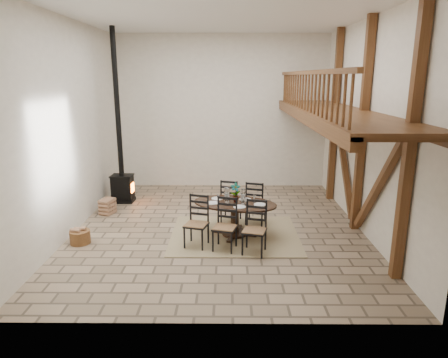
{
  "coord_description": "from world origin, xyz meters",
  "views": [
    {
      "loc": [
        0.21,
        -9.36,
        3.67
      ],
      "look_at": [
        0.13,
        0.4,
        1.15
      ],
      "focal_mm": 32.0,
      "sensor_mm": 36.0,
      "label": 1
    }
  ],
  "objects_px": {
    "dining_table": "(233,219)",
    "log_basket": "(80,236)",
    "wood_stove": "(121,165)",
    "log_stack": "(107,206)"
  },
  "relations": [
    {
      "from": "dining_table",
      "to": "log_basket",
      "type": "height_order",
      "value": "dining_table"
    },
    {
      "from": "wood_stove",
      "to": "log_stack",
      "type": "relative_size",
      "value": 9.88
    },
    {
      "from": "log_basket",
      "to": "log_stack",
      "type": "bearing_deg",
      "value": 88.76
    },
    {
      "from": "dining_table",
      "to": "log_stack",
      "type": "height_order",
      "value": "dining_table"
    },
    {
      "from": "dining_table",
      "to": "wood_stove",
      "type": "height_order",
      "value": "wood_stove"
    },
    {
      "from": "dining_table",
      "to": "wood_stove",
      "type": "bearing_deg",
      "value": 156.04
    },
    {
      "from": "dining_table",
      "to": "wood_stove",
      "type": "distance_m",
      "value": 4.3
    },
    {
      "from": "log_basket",
      "to": "log_stack",
      "type": "height_order",
      "value": "log_stack"
    },
    {
      "from": "dining_table",
      "to": "log_stack",
      "type": "xyz_separation_m",
      "value": [
        -3.43,
        1.6,
        -0.22
      ]
    },
    {
      "from": "dining_table",
      "to": "log_basket",
      "type": "bearing_deg",
      "value": -158.08
    }
  ]
}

